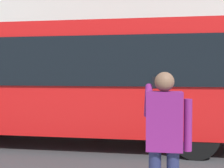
# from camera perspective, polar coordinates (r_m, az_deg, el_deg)

# --- Properties ---
(ground_plane) EXTENTS (60.00, 60.00, 0.00)m
(ground_plane) POSITION_cam_1_polar(r_m,az_deg,el_deg) (7.78, 5.04, -11.45)
(ground_plane) COLOR #38383A
(red_bus) EXTENTS (9.05, 2.54, 3.08)m
(red_bus) POSITION_cam_1_polar(r_m,az_deg,el_deg) (7.67, -7.86, 1.04)
(red_bus) COLOR red
(red_bus) RESTS_ON ground_plane
(pedestrian_photographer) EXTENTS (0.53, 0.52, 1.70)m
(pedestrian_photographer) POSITION_cam_1_polar(r_m,az_deg,el_deg) (3.33, 10.38, -9.90)
(pedestrian_photographer) COLOR #1E2347
(pedestrian_photographer) RESTS_ON sidewalk_curb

